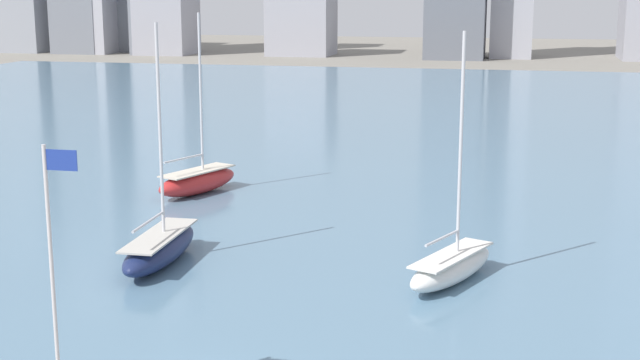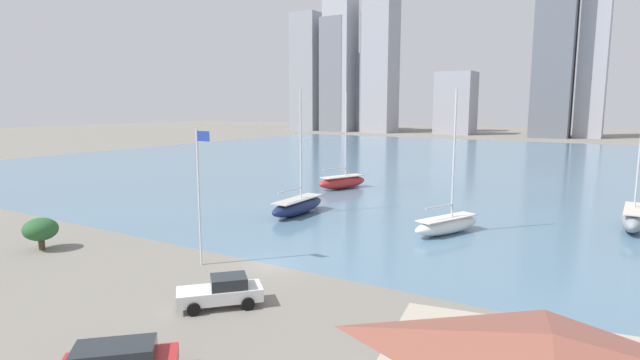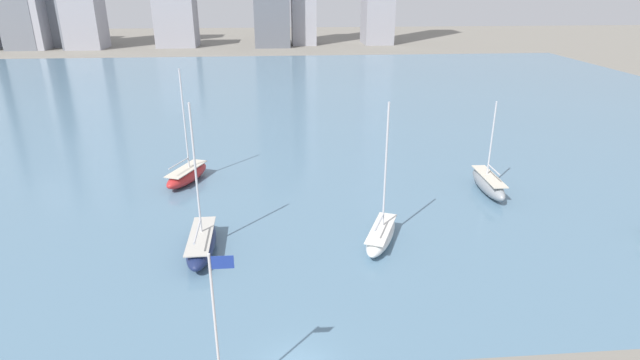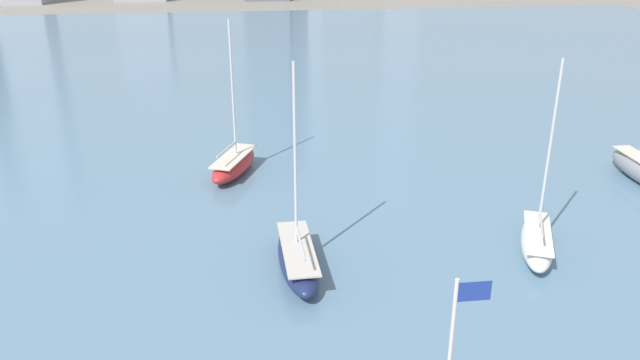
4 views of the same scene
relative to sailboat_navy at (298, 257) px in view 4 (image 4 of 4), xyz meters
The scene contains 4 objects.
harbor_water 55.66m from the sailboat_navy, 82.09° to the left, with size 180.00×140.00×0.00m.
sailboat_navy is the anchor object (origin of this frame).
sailboat_red 17.13m from the sailboat_navy, 103.18° to the left, with size 5.08×8.06×13.08m.
sailboat_white 15.80m from the sailboat_navy, ahead, with size 4.92×8.01×12.73m.
Camera 4 is at (-10.67, -18.91, 20.13)m, focal length 35.00 mm.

